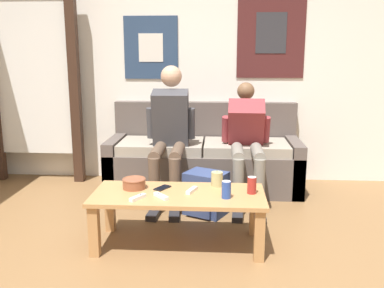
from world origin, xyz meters
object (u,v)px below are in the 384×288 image
object	(u,v)px
ceramic_bowl	(134,183)
game_controller_near_right	(138,198)
coffee_table	(179,202)
person_seated_teen	(247,137)
backpack	(205,194)
pillar_candle	(217,179)
drink_can_red	(252,185)
cell_phone	(162,188)
person_seated_adult	(169,129)
game_controller_far_center	(192,190)
game_controller_near_left	(161,196)
couch	(204,160)
drink_can_blue	(226,190)

from	to	relation	value
ceramic_bowl	game_controller_near_right	size ratio (longest dim) A/B	1.26
coffee_table	person_seated_teen	xyz separation A→B (m)	(0.55, 1.03, 0.28)
backpack	pillar_candle	bearing A→B (deg)	-76.82
drink_can_red	cell_phone	xyz separation A→B (m)	(-0.66, 0.07, -0.06)
person_seated_adult	pillar_candle	world-z (taller)	person_seated_adult
coffee_table	person_seated_adult	distance (m)	1.07
pillar_candle	game_controller_near_right	size ratio (longest dim) A/B	0.86
game_controller_far_center	pillar_candle	bearing A→B (deg)	39.98
game_controller_far_center	cell_phone	size ratio (longest dim) A/B	0.98
ceramic_bowl	pillar_candle	size ratio (longest dim) A/B	1.46
person_seated_adult	cell_phone	size ratio (longest dim) A/B	8.47
person_seated_teen	coffee_table	bearing A→B (deg)	-118.09
person_seated_adult	ceramic_bowl	size ratio (longest dim) A/B	7.19
pillar_candle	cell_phone	xyz separation A→B (m)	(-0.41, -0.09, -0.05)
backpack	drink_can_red	size ratio (longest dim) A/B	3.38
drink_can_red	person_seated_adult	bearing A→B (deg)	126.45
game_controller_near_left	cell_phone	xyz separation A→B (m)	(-0.02, 0.21, -0.01)
person_seated_adult	drink_can_red	bearing A→B (deg)	-53.55
drink_can_red	couch	bearing A→B (deg)	106.36
ceramic_bowl	game_controller_near_left	bearing A→B (deg)	-40.56
person_seated_teen	game_controller_far_center	distance (m)	1.11
couch	coffee_table	world-z (taller)	couch
couch	drink_can_blue	distance (m)	1.49
person_seated_teen	backpack	world-z (taller)	person_seated_teen
ceramic_bowl	game_controller_far_center	size ratio (longest dim) A/B	1.21
drink_can_red	drink_can_blue	bearing A→B (deg)	-148.48
game_controller_near_left	game_controller_far_center	xyz separation A→B (m)	(0.21, 0.14, 0.00)
person_seated_teen	game_controller_near_left	distance (m)	1.33
game_controller_far_center	cell_phone	distance (m)	0.23
drink_can_red	game_controller_near_right	xyz separation A→B (m)	(-0.80, -0.18, -0.05)
game_controller_near_left	person_seated_teen	bearing A→B (deg)	59.78
pillar_candle	game_controller_near_right	xyz separation A→B (m)	(-0.55, -0.34, -0.04)
drink_can_blue	game_controller_near_right	size ratio (longest dim) A/B	0.88
game_controller_near_left	game_controller_near_right	world-z (taller)	same
cell_phone	game_controller_far_center	bearing A→B (deg)	-15.41
ceramic_bowl	drink_can_red	size ratio (longest dim) A/B	1.43
person_seated_teen	game_controller_near_right	world-z (taller)	person_seated_teen
drink_can_blue	pillar_candle	bearing A→B (deg)	103.87
pillar_candle	drink_can_blue	distance (m)	0.28
pillar_candle	game_controller_far_center	distance (m)	0.24
pillar_candle	game_controller_near_right	world-z (taller)	pillar_candle
ceramic_bowl	person_seated_teen	bearing A→B (deg)	46.54
person_seated_adult	drink_can_red	xyz separation A→B (m)	(0.71, -0.96, -0.23)
backpack	game_controller_near_right	bearing A→B (deg)	-120.31
game_controller_near_right	person_seated_teen	bearing A→B (deg)	55.08
game_controller_near_left	game_controller_near_right	xyz separation A→B (m)	(-0.16, -0.04, 0.00)
person_seated_adult	ceramic_bowl	xyz separation A→B (m)	(-0.16, -0.90, -0.25)
backpack	cell_phone	world-z (taller)	cell_phone
backpack	ceramic_bowl	bearing A→B (deg)	-134.31
coffee_table	couch	bearing A→B (deg)	84.53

